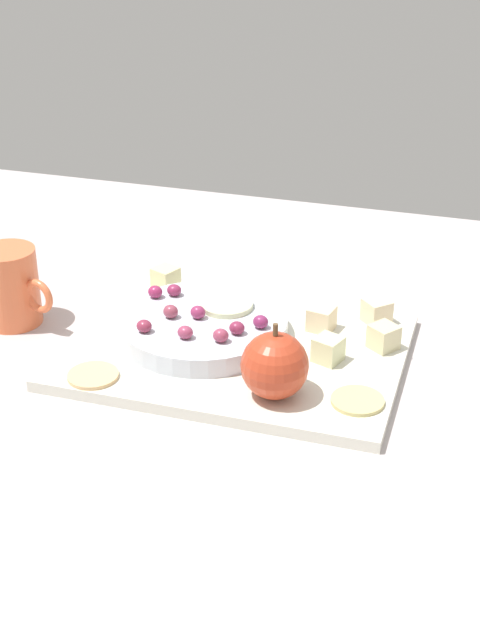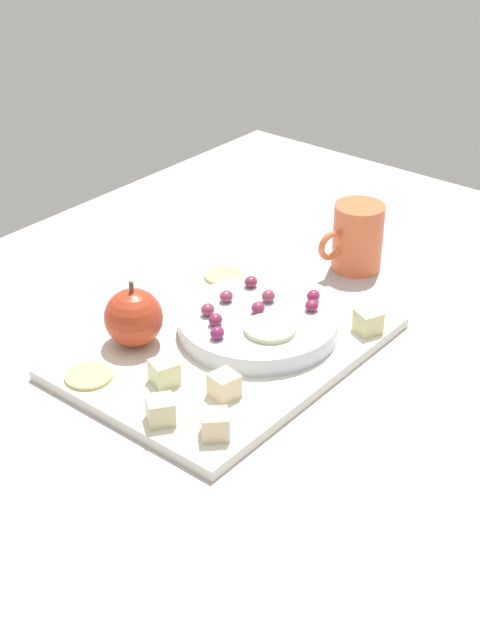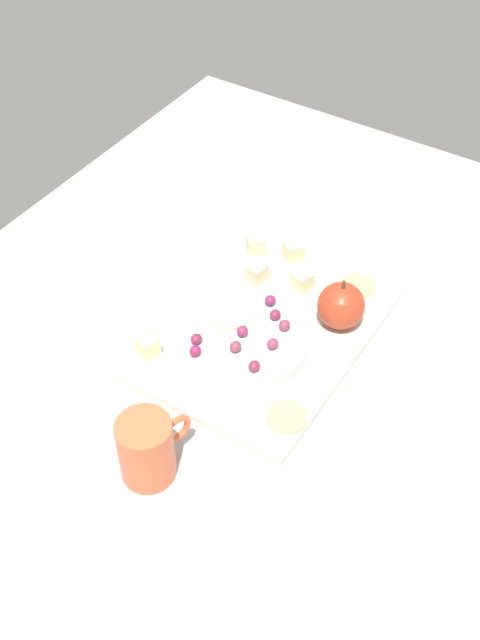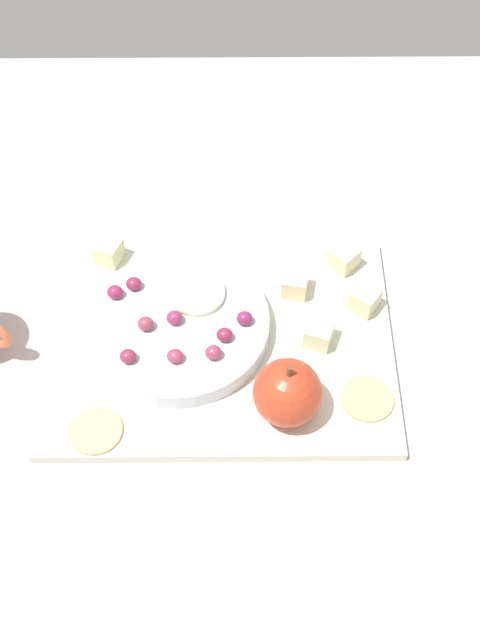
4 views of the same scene
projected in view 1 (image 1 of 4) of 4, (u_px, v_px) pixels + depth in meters
table at (220, 360)px, 99.67cm from camera, size 116.82×91.25×3.87cm
platter at (235, 351)px, 96.31cm from camera, size 35.42×26.01×1.25cm
serving_dish at (203, 326)px, 97.56cm from camera, size 18.35×18.35×2.17cm
apple_whole at (275, 366)px, 85.94cm from camera, size 6.58×6.58×6.58cm
apple_stem at (275, 330)px, 84.11cm from camera, size 0.50×0.50×1.20cm
cheese_cube_0 at (384, 337)px, 94.94cm from camera, size 3.69×3.69×2.63cm
cheese_cube_1 at (377, 311)px, 100.11cm from camera, size 3.73×3.73×2.63cm
cheese_cube_2 at (166, 278)px, 107.69cm from camera, size 3.46×3.46×2.63cm
cheese_cube_3 at (328, 349)px, 92.64cm from camera, size 3.38×3.38×2.63cm
cheese_cube_4 at (321, 319)px, 98.59cm from camera, size 3.09×3.09×2.63cm
cracker_0 at (358, 401)px, 86.19cm from camera, size 5.15×5.15×0.40cm
cracker_1 at (93, 375)px, 90.26cm from camera, size 5.15×5.15×0.40cm
grape_0 at (174, 290)px, 101.38cm from camera, size 1.64×1.48×1.33cm
grape_1 at (198, 312)px, 96.53cm from camera, size 1.64×1.48×1.44cm
grape_2 at (171, 311)px, 96.65cm from camera, size 1.64×1.48×1.48cm
grape_3 at (261, 322)px, 94.61cm from camera, size 1.64×1.48×1.43cm
grape_4 at (221, 335)px, 91.99cm from camera, size 1.64×1.48×1.44cm
grape_5 at (185, 332)px, 92.66cm from camera, size 1.64×1.48×1.37cm
grape_6 at (237, 328)px, 93.49cm from camera, size 1.64×1.48×1.38cm
grape_7 at (144, 326)px, 93.87cm from camera, size 1.64×1.48×1.35cm
grape_8 at (155, 292)px, 100.92cm from camera, size 1.64×1.48×1.43cm
apple_slice_0 at (231, 305)px, 98.87cm from camera, size 5.83×5.83×0.60cm
cup at (11, 287)px, 101.31cm from camera, size 9.60×6.55×8.94cm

